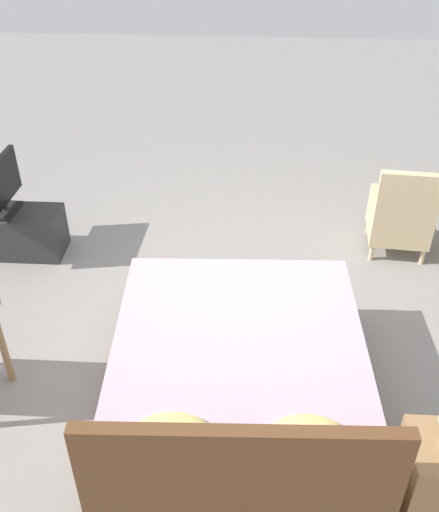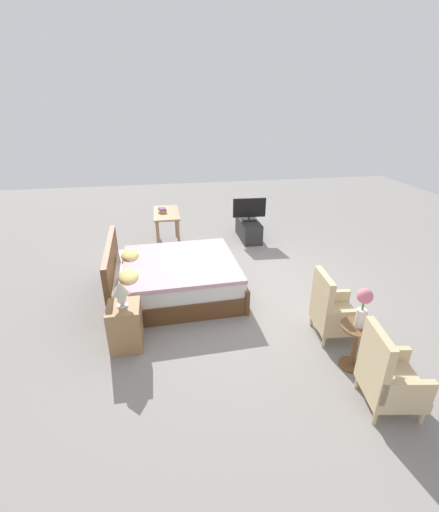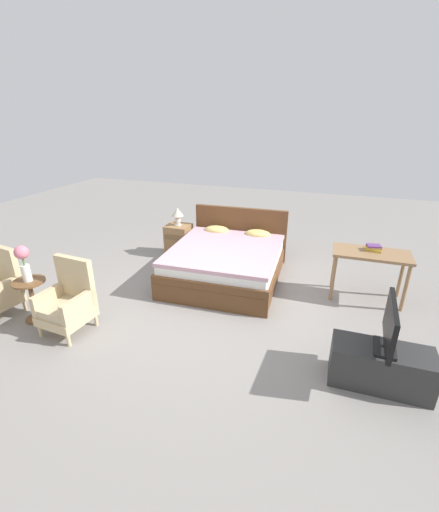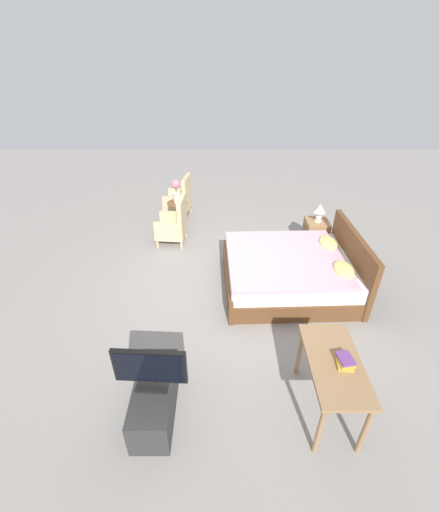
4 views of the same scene
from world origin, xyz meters
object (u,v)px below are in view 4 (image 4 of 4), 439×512
object	(u,v)px
armchair_by_window_right	(174,225)
table_lamp	(320,210)
armchair_by_window_left	(180,200)
tv_flatscreen	(150,369)
side_table	(178,212)
nightstand	(315,235)
book_stack	(345,361)
flower_vase	(176,189)
vanity_desk	(333,369)
bed	(291,272)
tv_stand	(155,398)

from	to	relation	value
armchair_by_window_right	table_lamp	distance (m)	2.71
armchair_by_window_left	tv_flatscreen	distance (m)	4.80
side_table	nightstand	size ratio (longest dim) A/B	0.97
armchair_by_window_left	book_stack	distance (m)	5.21
flower_vase	book_stack	size ratio (longest dim) A/B	2.08
vanity_desk	side_table	bearing A→B (deg)	-154.23
armchair_by_window_left	nightstand	world-z (taller)	armchair_by_window_left
bed	armchair_by_window_left	size ratio (longest dim) A/B	2.22
nightstand	book_stack	xyz separation A→B (m)	(3.32, -0.57, 0.48)
side_table	tv_flatscreen	size ratio (longest dim) A/B	0.79
side_table	table_lamp	world-z (taller)	table_lamp
side_table	tv_flatscreen	bearing A→B (deg)	2.61
armchair_by_window_right	flower_vase	world-z (taller)	flower_vase
armchair_by_window_left	armchair_by_window_right	bearing A→B (deg)	0.03
armchair_by_window_right	flower_vase	xyz separation A→B (m)	(-0.59, 0.01, 0.49)
vanity_desk	tv_flatscreen	bearing A→B (deg)	-88.43
bed	book_stack	distance (m)	2.20
side_table	tv_stand	world-z (taller)	side_table
flower_vase	table_lamp	bearing A→B (deg)	72.22
armchair_by_window_right	tv_flatscreen	distance (m)	3.63
armchair_by_window_left	flower_vase	xyz separation A→B (m)	(0.58, 0.01, 0.49)
armchair_by_window_right	tv_flatscreen	world-z (taller)	tv_flatscreen
nightstand	tv_flatscreen	bearing A→B (deg)	-36.22
bed	armchair_by_window_left	xyz separation A→B (m)	(-2.60, -2.01, 0.08)
armchair_by_window_left	flower_vase	distance (m)	0.76
tv_stand	armchair_by_window_left	bearing A→B (deg)	-177.54
bed	tv_flatscreen	world-z (taller)	bed
armchair_by_window_left	tv_flatscreen	world-z (taller)	tv_flatscreen
side_table	nightstand	distance (m)	2.78
flower_vase	tv_flatscreen	distance (m)	4.21
book_stack	bed	bearing A→B (deg)	-177.73
flower_vase	nightstand	bearing A→B (deg)	72.22
armchair_by_window_left	side_table	xyz separation A→B (m)	(0.58, 0.01, -0.01)
flower_vase	table_lamp	world-z (taller)	flower_vase
bed	tv_stand	xyz separation A→B (m)	(2.18, -1.81, -0.08)
bed	tv_stand	bearing A→B (deg)	-39.65
armchair_by_window_left	flower_vase	bearing A→B (deg)	1.31
side_table	flower_vase	size ratio (longest dim) A/B	1.20
tv_flatscreen	flower_vase	bearing A→B (deg)	-177.39
armchair_by_window_left	armchair_by_window_right	world-z (taller)	same
bed	side_table	xyz separation A→B (m)	(-2.02, -2.00, 0.06)
tv_flatscreen	book_stack	bearing A→B (deg)	90.98
tv_flatscreen	vanity_desk	xyz separation A→B (m)	(-0.05, 1.81, -0.07)
nightstand	tv_stand	world-z (taller)	nightstand
table_lamp	tv_flatscreen	xyz separation A→B (m)	(3.36, -2.46, -0.11)
armchair_by_window_left	table_lamp	bearing A→B (deg)	61.77
armchair_by_window_right	flower_vase	size ratio (longest dim) A/B	1.93
table_lamp	tv_flatscreen	size ratio (longest dim) A/B	0.45
book_stack	side_table	bearing A→B (deg)	-153.46
armchair_by_window_left	tv_stand	bearing A→B (deg)	2.46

